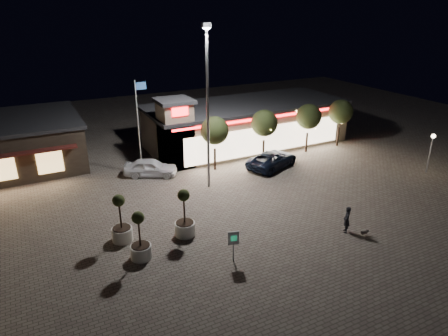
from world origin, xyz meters
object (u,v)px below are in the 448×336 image
white_sedan (151,167)px  planter_left (121,227)px  valet_sign (234,241)px  pickup_truck (272,159)px  planter_mid (140,244)px  pedestrian (347,220)px

white_sedan → planter_left: size_ratio=1.43×
valet_sign → white_sedan: bearing=91.8°
pickup_truck → valet_sign: 14.65m
white_sedan → planter_left: planter_left is taller
white_sedan → valet_sign: valet_sign is taller
pickup_truck → valet_sign: valet_sign is taller
pickup_truck → planter_mid: (-14.37, -8.20, 0.18)m
pickup_truck → planter_mid: 16.54m
white_sedan → planter_mid: 11.98m
white_sedan → valet_sign: size_ratio=2.31×
planter_mid → valet_sign: 5.30m
white_sedan → valet_sign: (0.45, -13.93, 0.58)m
valet_sign → planter_mid: bearing=149.6°
pedestrian → planter_left: size_ratio=0.57×
planter_left → valet_sign: planter_left is taller
pedestrian → pickup_truck: bearing=-159.1°
pedestrian → white_sedan: bearing=-119.5°
pickup_truck → valet_sign: bearing=116.5°
pickup_truck → planter_mid: bearing=98.3°
white_sedan → valet_sign: bearing=-150.4°
planter_left → pedestrian: bearing=-23.2°
pedestrian → valet_sign: bearing=-63.2°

